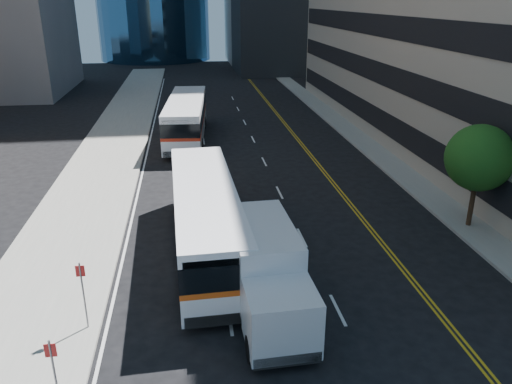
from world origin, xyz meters
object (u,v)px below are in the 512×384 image
bus_front (205,217)px  box_truck (267,272)px  street_tree (479,158)px  bus_rear (186,117)px

bus_front → box_truck: bus_front is taller
street_tree → bus_front: size_ratio=0.42×
bus_rear → box_truck: bus_rear is taller
street_tree → box_truck: bearing=-152.8°
street_tree → bus_front: street_tree is taller
street_tree → box_truck: 12.68m
bus_front → box_truck: 5.35m
bus_front → bus_rear: bus_rear is taller
bus_rear → bus_front: bearing=-83.7°
bus_front → bus_rear: size_ratio=0.96×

